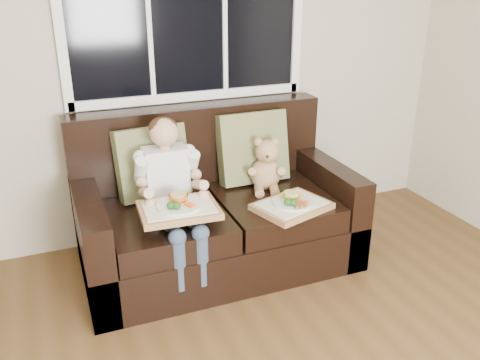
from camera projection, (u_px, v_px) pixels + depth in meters
name	position (u px, v px, depth m)	size (l,w,h in m)	color
room_walls	(400.00, 75.00, 0.96)	(4.52, 5.02, 2.71)	#BDB49D
loveseat	(215.00, 216.00, 3.28)	(1.70, 0.92, 0.96)	black
pillow_left	(152.00, 162.00, 3.16)	(0.47, 0.26, 0.46)	olive
pillow_right	(253.00, 147.00, 3.38)	(0.47, 0.22, 0.48)	olive
child	(170.00, 182.00, 2.95)	(0.37, 0.59, 0.85)	white
teddy_bear	(267.00, 168.00, 3.29)	(0.25, 0.30, 0.36)	tan
tray_left	(179.00, 208.00, 2.77)	(0.45, 0.35, 0.10)	#9F7148
tray_right	(292.00, 205.00, 3.04)	(0.50, 0.43, 0.10)	#9F7148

